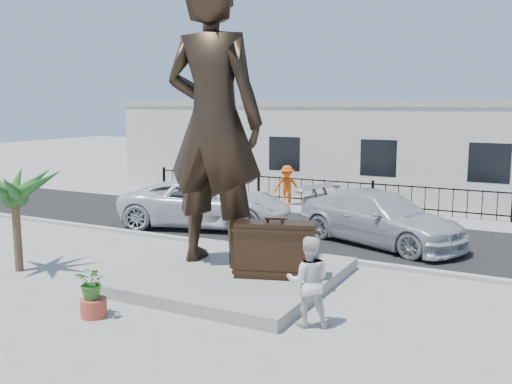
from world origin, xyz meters
TOP-DOWN VIEW (x-y plane):
  - ground at (0.00, 0.00)m, footprint 100.00×100.00m
  - street at (0.00, 8.00)m, footprint 40.00×7.00m
  - curb at (0.00, 4.50)m, footprint 40.00×0.25m
  - far_sidewalk at (0.00, 12.00)m, footprint 40.00×2.50m
  - plinth at (-0.50, 1.50)m, footprint 5.20×5.20m
  - fence at (0.00, 12.80)m, footprint 22.00×0.10m
  - building at (0.00, 17.00)m, footprint 28.00×7.00m
  - statue at (-1.21, 1.91)m, footprint 2.81×1.90m
  - suitcase at (0.79, 1.48)m, footprint 2.05×1.21m
  - tourist at (2.45, -0.35)m, footprint 1.13×1.03m
  - car_white at (-4.59, 6.81)m, footprint 6.86×4.52m
  - car_silver at (1.85, 7.22)m, footprint 6.32×4.28m
  - worker at (-3.75, 12.19)m, footprint 1.33×1.15m
  - palm_tree at (-6.09, -0.43)m, footprint 1.80×1.80m
  - planter at (-1.84, -2.06)m, footprint 0.56×0.56m
  - shrub at (-1.84, -2.06)m, footprint 0.77×0.70m

SIDE VIEW (x-z plane):
  - ground at x=0.00m, z-range 0.00..0.00m
  - palm_tree at x=-6.09m, z-range -1.60..1.60m
  - street at x=0.00m, z-range 0.00..0.01m
  - far_sidewalk at x=0.00m, z-range 0.00..0.02m
  - curb at x=0.00m, z-range 0.00..0.12m
  - plinth at x=-0.50m, z-range 0.00..0.30m
  - planter at x=-1.84m, z-range 0.00..0.40m
  - fence at x=0.00m, z-range 0.00..1.20m
  - shrub at x=-1.84m, z-range 0.40..1.14m
  - car_silver at x=1.85m, z-range 0.01..1.71m
  - car_white at x=-4.59m, z-range 0.01..1.76m
  - worker at x=-3.75m, z-range 0.02..1.81m
  - tourist at x=2.45m, z-range 0.00..1.89m
  - suitcase at x=0.79m, z-range 0.30..1.68m
  - building at x=0.00m, z-range 0.00..4.40m
  - statue at x=-1.21m, z-range 0.30..7.84m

